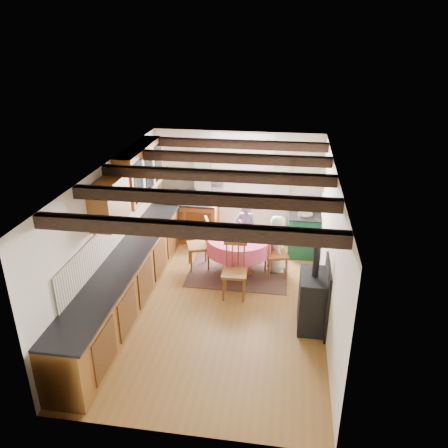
% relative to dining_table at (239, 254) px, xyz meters
% --- Properties ---
extents(floor, '(3.60, 5.50, 0.00)m').
position_rel_dining_table_xyz_m(floor, '(-0.23, -1.16, -0.37)').
color(floor, brown).
rests_on(floor, ground).
extents(ceiling, '(3.60, 5.50, 0.00)m').
position_rel_dining_table_xyz_m(ceiling, '(-0.23, -1.16, 2.03)').
color(ceiling, white).
rests_on(ceiling, ground).
extents(wall_back, '(3.60, 0.00, 2.40)m').
position_rel_dining_table_xyz_m(wall_back, '(-0.23, 1.59, 0.83)').
color(wall_back, silver).
rests_on(wall_back, ground).
extents(wall_front, '(3.60, 0.00, 2.40)m').
position_rel_dining_table_xyz_m(wall_front, '(-0.23, -3.91, 0.83)').
color(wall_front, silver).
rests_on(wall_front, ground).
extents(wall_left, '(0.00, 5.50, 2.40)m').
position_rel_dining_table_xyz_m(wall_left, '(-2.03, -1.16, 0.83)').
color(wall_left, silver).
rests_on(wall_left, ground).
extents(wall_right, '(0.00, 5.50, 2.40)m').
position_rel_dining_table_xyz_m(wall_right, '(1.57, -1.16, 0.83)').
color(wall_right, silver).
rests_on(wall_right, ground).
extents(beam_a, '(3.60, 0.16, 0.16)m').
position_rel_dining_table_xyz_m(beam_a, '(-0.23, -3.16, 1.94)').
color(beam_a, '#352318').
rests_on(beam_a, ceiling).
extents(beam_b, '(3.60, 0.16, 0.16)m').
position_rel_dining_table_xyz_m(beam_b, '(-0.23, -2.16, 1.94)').
color(beam_b, '#352318').
rests_on(beam_b, ceiling).
extents(beam_c, '(3.60, 0.16, 0.16)m').
position_rel_dining_table_xyz_m(beam_c, '(-0.23, -1.16, 1.94)').
color(beam_c, '#352318').
rests_on(beam_c, ceiling).
extents(beam_d, '(3.60, 0.16, 0.16)m').
position_rel_dining_table_xyz_m(beam_d, '(-0.23, -0.16, 1.94)').
color(beam_d, '#352318').
rests_on(beam_d, ceiling).
extents(beam_e, '(3.60, 0.16, 0.16)m').
position_rel_dining_table_xyz_m(beam_e, '(-0.23, 0.84, 1.94)').
color(beam_e, '#352318').
rests_on(beam_e, ceiling).
extents(splash_left, '(0.02, 4.50, 0.55)m').
position_rel_dining_table_xyz_m(splash_left, '(-2.01, -0.86, 0.83)').
color(splash_left, beige).
rests_on(splash_left, wall_left).
extents(splash_back, '(1.40, 0.02, 0.55)m').
position_rel_dining_table_xyz_m(splash_back, '(-1.23, 1.57, 0.83)').
color(splash_back, beige).
rests_on(splash_back, wall_back).
extents(base_cabinet_left, '(0.60, 5.30, 0.88)m').
position_rel_dining_table_xyz_m(base_cabinet_left, '(-1.73, -1.16, 0.07)').
color(base_cabinet_left, brown).
rests_on(base_cabinet_left, floor).
extents(base_cabinet_back, '(1.30, 0.60, 0.88)m').
position_rel_dining_table_xyz_m(base_cabinet_back, '(-1.28, 1.29, 0.07)').
color(base_cabinet_back, brown).
rests_on(base_cabinet_back, floor).
extents(worktop_left, '(0.64, 5.30, 0.04)m').
position_rel_dining_table_xyz_m(worktop_left, '(-1.71, -1.16, 0.53)').
color(worktop_left, black).
rests_on(worktop_left, base_cabinet_left).
extents(worktop_back, '(1.30, 0.64, 0.04)m').
position_rel_dining_table_xyz_m(worktop_back, '(-1.28, 1.27, 0.53)').
color(worktop_back, black).
rests_on(worktop_back, base_cabinet_back).
extents(wall_cabinet_glass, '(0.34, 1.80, 0.90)m').
position_rel_dining_table_xyz_m(wall_cabinet_glass, '(-1.86, 0.04, 1.58)').
color(wall_cabinet_glass, brown).
rests_on(wall_cabinet_glass, wall_left).
extents(wall_cabinet_solid, '(0.34, 0.90, 0.70)m').
position_rel_dining_table_xyz_m(wall_cabinet_solid, '(-1.86, -1.46, 1.53)').
color(wall_cabinet_solid, brown).
rests_on(wall_cabinet_solid, wall_left).
extents(window_frame, '(1.34, 0.03, 1.54)m').
position_rel_dining_table_xyz_m(window_frame, '(-0.13, 1.58, 1.23)').
color(window_frame, white).
rests_on(window_frame, wall_back).
extents(window_pane, '(1.20, 0.01, 1.40)m').
position_rel_dining_table_xyz_m(window_pane, '(-0.13, 1.58, 1.23)').
color(window_pane, white).
rests_on(window_pane, wall_back).
extents(curtain_left, '(0.35, 0.10, 2.10)m').
position_rel_dining_table_xyz_m(curtain_left, '(-0.98, 1.49, 0.73)').
color(curtain_left, '#97B38A').
rests_on(curtain_left, wall_back).
extents(curtain_right, '(0.35, 0.10, 2.10)m').
position_rel_dining_table_xyz_m(curtain_right, '(0.72, 1.49, 0.73)').
color(curtain_right, '#97B38A').
rests_on(curtain_right, wall_back).
extents(curtain_rod, '(2.00, 0.03, 0.03)m').
position_rel_dining_table_xyz_m(curtain_rod, '(-0.13, 1.49, 1.83)').
color(curtain_rod, black).
rests_on(curtain_rod, wall_back).
extents(wall_picture, '(0.04, 0.50, 0.60)m').
position_rel_dining_table_xyz_m(wall_picture, '(1.54, 1.14, 1.33)').
color(wall_picture, gold).
rests_on(wall_picture, wall_right).
extents(wall_plate, '(0.30, 0.02, 0.30)m').
position_rel_dining_table_xyz_m(wall_plate, '(0.82, 1.56, 1.33)').
color(wall_plate, silver).
rests_on(wall_plate, wall_back).
extents(rug, '(1.90, 1.48, 0.01)m').
position_rel_dining_table_xyz_m(rug, '(-0.00, 0.00, -0.37)').
color(rug, '#533028').
rests_on(rug, floor).
extents(dining_table, '(1.23, 1.23, 0.74)m').
position_rel_dining_table_xyz_m(dining_table, '(0.00, 0.00, 0.00)').
color(dining_table, '#ED5F72').
rests_on(dining_table, floor).
extents(chair_near, '(0.45, 0.47, 1.00)m').
position_rel_dining_table_xyz_m(chair_near, '(0.03, -0.88, 0.13)').
color(chair_near, brown).
rests_on(chair_near, floor).
extents(chair_left, '(0.58, 0.56, 1.02)m').
position_rel_dining_table_xyz_m(chair_left, '(-0.80, 0.05, 0.14)').
color(chair_left, brown).
rests_on(chair_left, floor).
extents(chair_right, '(0.54, 0.53, 0.99)m').
position_rel_dining_table_xyz_m(chair_right, '(0.72, -0.05, 0.12)').
color(chair_right, brown).
rests_on(chair_right, floor).
extents(aga_range, '(0.63, 0.98, 0.90)m').
position_rel_dining_table_xyz_m(aga_range, '(1.24, 1.10, 0.08)').
color(aga_range, '#0F3C26').
rests_on(aga_range, floor).
extents(cast_iron_stove, '(0.42, 0.71, 1.42)m').
position_rel_dining_table_xyz_m(cast_iron_stove, '(1.35, -1.54, 0.34)').
color(cast_iron_stove, black).
rests_on(cast_iron_stove, floor).
extents(child_far, '(0.50, 0.37, 1.24)m').
position_rel_dining_table_xyz_m(child_far, '(0.07, 0.60, 0.25)').
color(child_far, '#535167').
rests_on(child_far, floor).
extents(child_right, '(0.43, 0.60, 1.14)m').
position_rel_dining_table_xyz_m(child_right, '(0.71, 0.16, 0.20)').
color(child_right, beige).
rests_on(child_right, floor).
extents(bowl_a, '(0.30, 0.30, 0.06)m').
position_rel_dining_table_xyz_m(bowl_a, '(0.03, 0.32, 0.40)').
color(bowl_a, silver).
rests_on(bowl_a, dining_table).
extents(bowl_b, '(0.26, 0.26, 0.06)m').
position_rel_dining_table_xyz_m(bowl_b, '(0.05, -0.22, 0.40)').
color(bowl_b, silver).
rests_on(bowl_b, dining_table).
extents(cup, '(0.14, 0.14, 0.10)m').
position_rel_dining_table_xyz_m(cup, '(0.01, 0.10, 0.42)').
color(cup, silver).
rests_on(cup, dining_table).
extents(canister_tall, '(0.13, 0.13, 0.22)m').
position_rel_dining_table_xyz_m(canister_tall, '(-1.54, 1.35, 0.66)').
color(canister_tall, '#262628').
rests_on(canister_tall, worktop_back).
extents(canister_wide, '(0.19, 0.19, 0.22)m').
position_rel_dining_table_xyz_m(canister_wide, '(-1.22, 1.38, 0.66)').
color(canister_wide, '#262628').
rests_on(canister_wide, worktop_back).
extents(canister_slim, '(0.09, 0.09, 0.25)m').
position_rel_dining_table_xyz_m(canister_slim, '(-1.14, 1.23, 0.67)').
color(canister_slim, '#262628').
rests_on(canister_slim, worktop_back).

